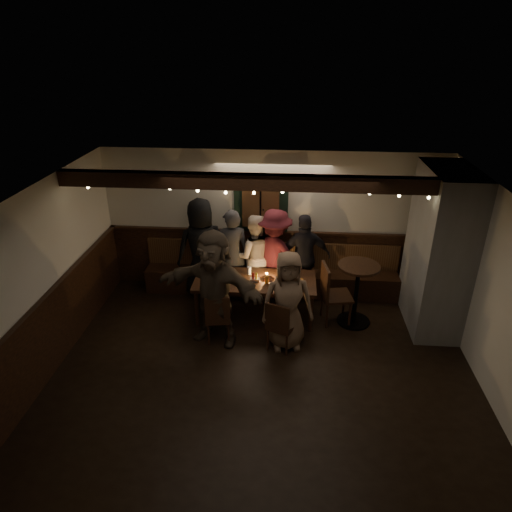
# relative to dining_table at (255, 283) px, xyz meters

# --- Properties ---
(room) EXTENTS (6.02, 5.01, 2.62)m
(room) POSITION_rel_dining_table_xyz_m (1.29, 0.02, 0.42)
(room) COLOR black
(room) RESTS_ON ground
(dining_table) EXTENTS (1.99, 0.85, 0.86)m
(dining_table) POSITION_rel_dining_table_xyz_m (0.00, 0.00, 0.00)
(dining_table) COLOR black
(dining_table) RESTS_ON ground
(chair_near_left) EXTENTS (0.43, 0.43, 0.84)m
(chair_near_left) POSITION_rel_dining_table_xyz_m (-0.51, -0.74, -0.18)
(chair_near_left) COLOR black
(chair_near_left) RESTS_ON ground
(chair_near_right) EXTENTS (0.50, 0.50, 0.85)m
(chair_near_right) POSITION_rel_dining_table_xyz_m (0.44, -0.89, -0.17)
(chair_near_right) COLOR black
(chair_near_right) RESTS_ON ground
(chair_end) EXTENTS (0.54, 0.54, 1.04)m
(chair_end) POSITION_rel_dining_table_xyz_m (1.25, -0.04, -0.07)
(chair_end) COLOR black
(chair_end) RESTS_ON ground
(high_top) EXTENTS (0.67, 0.67, 1.06)m
(high_top) POSITION_rel_dining_table_xyz_m (1.66, -0.03, 0.02)
(high_top) COLOR black
(high_top) RESTS_ON ground
(person_a) EXTENTS (1.05, 0.88, 1.82)m
(person_a) POSITION_rel_dining_table_xyz_m (-1.01, 0.72, 0.26)
(person_a) COLOR black
(person_a) RESTS_ON ground
(person_b) EXTENTS (0.67, 0.49, 1.68)m
(person_b) POSITION_rel_dining_table_xyz_m (-0.46, 0.68, 0.19)
(person_b) COLOR #2B2B2E
(person_b) RESTS_ON ground
(person_c) EXTENTS (0.82, 0.68, 1.56)m
(person_c) POSITION_rel_dining_table_xyz_m (-0.08, 0.77, 0.13)
(person_c) COLOR #C1AF9E
(person_c) RESTS_ON ground
(person_d) EXTENTS (1.24, 1.01, 1.67)m
(person_d) POSITION_rel_dining_table_xyz_m (0.29, 0.72, 0.19)
(person_d) COLOR #43121A
(person_d) RESTS_ON ground
(person_e) EXTENTS (0.99, 0.56, 1.60)m
(person_e) POSITION_rel_dining_table_xyz_m (0.82, 0.74, 0.15)
(person_e) COLOR black
(person_e) RESTS_ON ground
(person_f) EXTENTS (1.80, 1.07, 1.85)m
(person_f) POSITION_rel_dining_table_xyz_m (-0.56, -0.68, 0.27)
(person_f) COLOR #3F3225
(person_f) RESTS_ON ground
(person_g) EXTENTS (0.84, 0.62, 1.57)m
(person_g) POSITION_rel_dining_table_xyz_m (0.54, -0.74, 0.14)
(person_g) COLOR brown
(person_g) RESTS_ON ground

